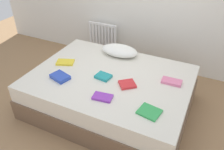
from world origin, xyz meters
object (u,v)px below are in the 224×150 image
object	(u,v)px
textbook_blue	(60,77)
textbook_green	(149,112)
textbook_purple	(103,97)
textbook_teal	(103,76)
textbook_red	(127,84)
textbook_pink	(172,82)
pillow	(120,51)
bed	(110,92)
textbook_yellow	(65,62)
radiator	(103,37)

from	to	relation	value
textbook_blue	textbook_green	xyz separation A→B (m)	(1.17, -0.11, -0.01)
textbook_purple	textbook_teal	distance (m)	0.39
textbook_red	textbook_blue	size ratio (longest dim) A/B	0.80
textbook_pink	textbook_green	distance (m)	0.61
pillow	textbook_blue	xyz separation A→B (m)	(-0.41, -0.87, -0.05)
bed	pillow	size ratio (longest dim) A/B	3.75
textbook_blue	textbook_yellow	distance (m)	0.37
textbook_blue	bed	bearing A→B (deg)	47.71
pillow	textbook_blue	world-z (taller)	pillow
radiator	textbook_teal	size ratio (longest dim) A/B	2.93
textbook_pink	textbook_blue	world-z (taller)	textbook_blue
textbook_yellow	textbook_green	distance (m)	1.41
bed	textbook_green	distance (m)	0.82
bed	textbook_purple	world-z (taller)	textbook_purple
textbook_pink	textbook_yellow	bearing A→B (deg)	-174.87
textbook_purple	textbook_pink	distance (m)	0.86
textbook_purple	textbook_teal	size ratio (longest dim) A/B	1.16
radiator	textbook_red	xyz separation A→B (m)	(1.01, -1.29, 0.13)
pillow	textbook_yellow	bearing A→B (deg)	-136.86
textbook_red	textbook_pink	world-z (taller)	textbook_pink
bed	pillow	distance (m)	0.65
textbook_red	radiator	bearing A→B (deg)	87.95
textbook_purple	textbook_pink	xyz separation A→B (m)	(0.61, 0.61, 0.00)
textbook_red	textbook_green	world-z (taller)	textbook_red
radiator	pillow	size ratio (longest dim) A/B	1.01
textbook_purple	textbook_blue	world-z (taller)	textbook_blue
bed	textbook_yellow	world-z (taller)	textbook_yellow
textbook_pink	bed	bearing A→B (deg)	-167.71
pillow	textbook_pink	world-z (taller)	pillow
radiator	bed	bearing A→B (deg)	-58.23
textbook_red	textbook_yellow	xyz separation A→B (m)	(-0.96, 0.10, -0.00)
textbook_teal	textbook_yellow	world-z (taller)	textbook_teal
textbook_pink	textbook_yellow	size ratio (longest dim) A/B	1.02
textbook_red	textbook_blue	distance (m)	0.83
textbook_purple	textbook_pink	world-z (taller)	textbook_pink
radiator	textbook_teal	world-z (taller)	radiator
textbook_purple	textbook_yellow	world-z (taller)	same
textbook_red	pillow	bearing A→B (deg)	81.11
radiator	textbook_red	distance (m)	1.65
radiator	textbook_purple	xyz separation A→B (m)	(0.86, -1.63, 0.13)
textbook_red	textbook_teal	world-z (taller)	textbook_teal
textbook_pink	textbook_teal	distance (m)	0.83
textbook_purple	textbook_yellow	bearing A→B (deg)	143.58
textbook_teal	textbook_yellow	distance (m)	0.64
textbook_blue	pillow	bearing A→B (deg)	81.10
textbook_red	textbook_green	bearing A→B (deg)	-81.37
radiator	textbook_teal	xyz separation A→B (m)	(0.68, -1.28, 0.13)
bed	textbook_red	distance (m)	0.39
radiator	textbook_green	bearing A→B (deg)	-49.48
bed	radiator	xyz separation A→B (m)	(-0.74, 1.20, 0.14)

